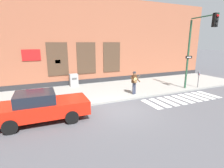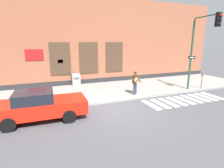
{
  "view_description": "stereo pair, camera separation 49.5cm",
  "coord_description": "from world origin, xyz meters",
  "px_view_note": "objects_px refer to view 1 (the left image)",
  "views": [
    {
      "loc": [
        -4.36,
        -8.66,
        3.91
      ],
      "look_at": [
        0.23,
        1.67,
        1.21
      ],
      "focal_mm": 28.0,
      "sensor_mm": 36.0,
      "label": 1
    },
    {
      "loc": [
        -3.9,
        -8.85,
        3.91
      ],
      "look_at": [
        0.23,
        1.67,
        1.21
      ],
      "focal_mm": 28.0,
      "sensor_mm": 36.0,
      "label": 2
    }
  ],
  "objects_px": {
    "busker": "(134,81)",
    "traffic_light": "(198,41)",
    "parking_meter": "(199,77)",
    "red_car": "(40,107)",
    "utility_box": "(74,80)"
  },
  "relations": [
    {
      "from": "red_car",
      "to": "parking_meter",
      "type": "height_order",
      "value": "parking_meter"
    },
    {
      "from": "busker",
      "to": "traffic_light",
      "type": "bearing_deg",
      "value": -13.03
    },
    {
      "from": "busker",
      "to": "utility_box",
      "type": "height_order",
      "value": "busker"
    },
    {
      "from": "parking_meter",
      "to": "busker",
      "type": "bearing_deg",
      "value": 175.49
    },
    {
      "from": "busker",
      "to": "traffic_light",
      "type": "distance_m",
      "value": 5.64
    },
    {
      "from": "red_car",
      "to": "utility_box",
      "type": "relative_size",
      "value": 4.35
    },
    {
      "from": "red_car",
      "to": "parking_meter",
      "type": "distance_m",
      "value": 12.64
    },
    {
      "from": "red_car",
      "to": "utility_box",
      "type": "distance_m",
      "value": 6.84
    },
    {
      "from": "traffic_light",
      "to": "parking_meter",
      "type": "xyz_separation_m",
      "value": [
        1.29,
        0.62,
        -2.9
      ]
    },
    {
      "from": "traffic_light",
      "to": "red_car",
      "type": "bearing_deg",
      "value": -176.51
    },
    {
      "from": "red_car",
      "to": "busker",
      "type": "distance_m",
      "value": 6.78
    },
    {
      "from": "busker",
      "to": "utility_box",
      "type": "xyz_separation_m",
      "value": [
        -3.56,
        4.38,
        -0.44
      ]
    },
    {
      "from": "red_car",
      "to": "traffic_light",
      "type": "relative_size",
      "value": 0.82
    },
    {
      "from": "busker",
      "to": "parking_meter",
      "type": "distance_m",
      "value": 6.05
    },
    {
      "from": "traffic_light",
      "to": "parking_meter",
      "type": "height_order",
      "value": "traffic_light"
    }
  ]
}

